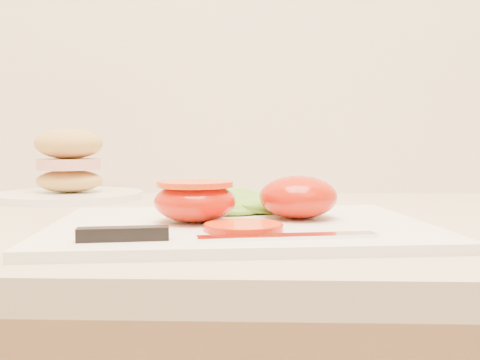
{
  "coord_description": "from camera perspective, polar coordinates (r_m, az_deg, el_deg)",
  "views": [
    {
      "loc": [
        -0.6,
        0.98,
        1.03
      ],
      "look_at": [
        -0.62,
        1.57,
        0.99
      ],
      "focal_mm": 40.0,
      "sensor_mm": 36.0,
      "label": 1
    }
  ],
  "objects": [
    {
      "name": "lettuce_leaf_0",
      "position": [
        0.66,
        -2.09,
        -2.34
      ],
      "size": [
        0.16,
        0.13,
        0.03
      ],
      "primitive_type": "ellipsoid",
      "rotation": [
        0.0,
        0.0,
        0.31
      ],
      "color": "#6DC233",
      "rests_on": "cutting_board"
    },
    {
      "name": "tomato_half_dome",
      "position": [
        0.61,
        6.22,
        -1.81
      ],
      "size": [
        0.09,
        0.09,
        0.05
      ],
      "primitive_type": "ellipsoid",
      "color": "#C31F00",
      "rests_on": "cutting_board"
    },
    {
      "name": "sandwich_plate",
      "position": [
        0.95,
        -17.74,
        0.62
      ],
      "size": [
        0.24,
        0.24,
        0.12
      ],
      "rotation": [
        0.0,
        0.0,
        -0.06
      ],
      "color": "white",
      "rests_on": "counter"
    },
    {
      "name": "cutting_board",
      "position": [
        0.58,
        -0.03,
        -4.99
      ],
      "size": [
        0.43,
        0.33,
        0.01
      ],
      "primitive_type": "cube",
      "rotation": [
        0.0,
        0.0,
        0.12
      ],
      "color": "white",
      "rests_on": "counter"
    },
    {
      "name": "tomato_slice_0",
      "position": [
        0.52,
        0.36,
        -5.03
      ],
      "size": [
        0.08,
        0.08,
        0.01
      ],
      "primitive_type": "cylinder",
      "color": "#FD5C1E",
      "rests_on": "cutting_board"
    },
    {
      "name": "lettuce_leaf_1",
      "position": [
        0.67,
        2.15,
        -2.45
      ],
      "size": [
        0.11,
        0.12,
        0.02
      ],
      "primitive_type": "ellipsoid",
      "rotation": [
        0.0,
        0.0,
        1.06
      ],
      "color": "#6DC233",
      "rests_on": "cutting_board"
    },
    {
      "name": "knife",
      "position": [
        0.48,
        -5.46,
        -5.85
      ],
      "size": [
        0.27,
        0.06,
        0.01
      ],
      "rotation": [
        0.0,
        0.0,
        0.18
      ],
      "color": "silver",
      "rests_on": "cutting_board"
    },
    {
      "name": "tomato_half_cut",
      "position": [
        0.58,
        -4.81,
        -2.12
      ],
      "size": [
        0.09,
        0.09,
        0.04
      ],
      "color": "#C31F00",
      "rests_on": "cutting_board"
    }
  ]
}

